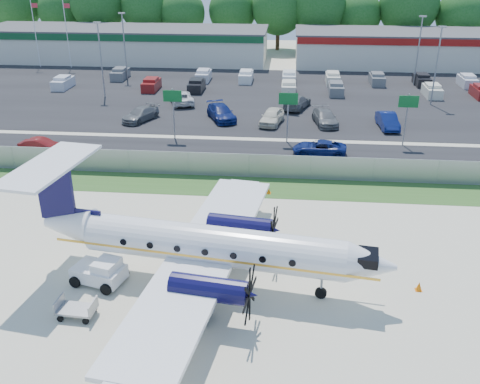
# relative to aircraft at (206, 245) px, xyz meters

# --- Properties ---
(ground) EXTENTS (170.00, 170.00, 0.00)m
(ground) POSITION_rel_aircraft_xyz_m (1.21, 1.33, -2.45)
(ground) COLOR beige
(ground) RESTS_ON ground
(grass_verge) EXTENTS (170.00, 4.00, 0.02)m
(grass_verge) POSITION_rel_aircraft_xyz_m (1.21, 13.33, -2.45)
(grass_verge) COLOR #2D561E
(grass_verge) RESTS_ON ground
(access_road) EXTENTS (170.00, 8.00, 0.02)m
(access_road) POSITION_rel_aircraft_xyz_m (1.21, 20.33, -2.44)
(access_road) COLOR black
(access_road) RESTS_ON ground
(parking_lot) EXTENTS (170.00, 32.00, 0.02)m
(parking_lot) POSITION_rel_aircraft_xyz_m (1.21, 41.33, -2.44)
(parking_lot) COLOR black
(parking_lot) RESTS_ON ground
(perimeter_fence) EXTENTS (120.00, 0.06, 1.99)m
(perimeter_fence) POSITION_rel_aircraft_xyz_m (1.21, 15.33, -1.45)
(perimeter_fence) COLOR gray
(perimeter_fence) RESTS_ON ground
(building_west) EXTENTS (46.40, 12.40, 5.24)m
(building_west) POSITION_rel_aircraft_xyz_m (-22.79, 63.31, 0.18)
(building_west) COLOR silver
(building_west) RESTS_ON ground
(building_east) EXTENTS (44.40, 12.40, 5.24)m
(building_east) POSITION_rel_aircraft_xyz_m (27.21, 63.31, 0.18)
(building_east) COLOR silver
(building_east) RESTS_ON ground
(sign_left) EXTENTS (1.80, 0.26, 5.00)m
(sign_left) POSITION_rel_aircraft_xyz_m (-6.79, 24.24, 1.16)
(sign_left) COLOR gray
(sign_left) RESTS_ON ground
(sign_mid) EXTENTS (1.80, 0.26, 5.00)m
(sign_mid) POSITION_rel_aircraft_xyz_m (4.21, 24.24, 1.16)
(sign_mid) COLOR gray
(sign_mid) RESTS_ON ground
(sign_right) EXTENTS (1.80, 0.26, 5.00)m
(sign_right) POSITION_rel_aircraft_xyz_m (15.21, 24.24, 1.16)
(sign_right) COLOR gray
(sign_right) RESTS_ON ground
(flagpole_west) EXTENTS (1.06, 0.12, 10.00)m
(flagpole_west) POSITION_rel_aircraft_xyz_m (-34.71, 56.33, 3.19)
(flagpole_west) COLOR white
(flagpole_west) RESTS_ON ground
(flagpole_east) EXTENTS (1.06, 0.12, 10.00)m
(flagpole_east) POSITION_rel_aircraft_xyz_m (-29.71, 56.33, 3.19)
(flagpole_east) COLOR white
(flagpole_east) RESTS_ON ground
(light_pole_nw) EXTENTS (0.90, 0.35, 9.09)m
(light_pole_nw) POSITION_rel_aircraft_xyz_m (-18.79, 39.33, 2.78)
(light_pole_nw) COLOR gray
(light_pole_nw) RESTS_ON ground
(light_pole_ne) EXTENTS (0.90, 0.35, 9.09)m
(light_pole_ne) POSITION_rel_aircraft_xyz_m (21.21, 39.33, 2.78)
(light_pole_ne) COLOR gray
(light_pole_ne) RESTS_ON ground
(light_pole_sw) EXTENTS (0.90, 0.35, 9.09)m
(light_pole_sw) POSITION_rel_aircraft_xyz_m (-18.79, 49.33, 2.78)
(light_pole_sw) COLOR gray
(light_pole_sw) RESTS_ON ground
(light_pole_se) EXTENTS (0.90, 0.35, 9.09)m
(light_pole_se) POSITION_rel_aircraft_xyz_m (21.21, 49.33, 2.78)
(light_pole_se) COLOR gray
(light_pole_se) RESTS_ON ground
(tree_line) EXTENTS (112.00, 6.00, 14.00)m
(tree_line) POSITION_rel_aircraft_xyz_m (1.21, 75.33, -2.45)
(tree_line) COLOR #184E17
(tree_line) RESTS_ON ground
(aircraft) EXTENTS (20.76, 20.40, 6.36)m
(aircraft) POSITION_rel_aircraft_xyz_m (0.00, 0.00, 0.00)
(aircraft) COLOR white
(aircraft) RESTS_ON ground
(pushback_tug) EXTENTS (3.14, 2.63, 1.51)m
(pushback_tug) POSITION_rel_aircraft_xyz_m (-5.87, -0.57, -1.73)
(pushback_tug) COLOR white
(pushback_tug) RESTS_ON ground
(baggage_cart_near) EXTENTS (2.00, 1.49, 0.94)m
(baggage_cart_near) POSITION_rel_aircraft_xyz_m (-0.12, -3.26, -2.02)
(baggage_cart_near) COLOR gray
(baggage_cart_near) RESTS_ON ground
(baggage_cart_far) EXTENTS (1.99, 1.27, 1.01)m
(baggage_cart_far) POSITION_rel_aircraft_xyz_m (-6.13, -3.63, -1.99)
(baggage_cart_far) COLOR gray
(baggage_cart_far) RESTS_ON ground
(cone_nose) EXTENTS (0.37, 0.37, 0.52)m
(cone_nose) POSITION_rel_aircraft_xyz_m (11.73, 0.30, -2.21)
(cone_nose) COLOR orange
(cone_nose) RESTS_ON ground
(cone_starboard_wing) EXTENTS (0.43, 0.43, 0.61)m
(cone_starboard_wing) POSITION_rel_aircraft_xyz_m (2.92, 12.27, -2.17)
(cone_starboard_wing) COLOR orange
(cone_starboard_wing) RESTS_ON ground
(road_car_west) EXTENTS (4.23, 1.89, 1.35)m
(road_car_west) POSITION_rel_aircraft_xyz_m (-18.07, 19.24, -2.45)
(road_car_west) COLOR maroon
(road_car_west) RESTS_ON ground
(road_car_mid) EXTENTS (4.97, 2.59, 1.34)m
(road_car_mid) POSITION_rel_aircraft_xyz_m (7.17, 21.01, -2.45)
(road_car_mid) COLOR navy
(road_car_mid) RESTS_ON ground
(parked_car_a) EXTENTS (3.79, 5.29, 1.42)m
(parked_car_a) POSITION_rel_aircraft_xyz_m (-11.67, 29.84, -2.45)
(parked_car_a) COLOR #595B5E
(parked_car_a) RESTS_ON ground
(parked_car_b) EXTENTS (4.23, 5.92, 1.59)m
(parked_car_b) POSITION_rel_aircraft_xyz_m (-2.99, 30.99, -2.45)
(parked_car_b) COLOR navy
(parked_car_b) RESTS_ON ground
(parked_car_c) EXTENTS (2.88, 5.12, 1.64)m
(parked_car_c) POSITION_rel_aircraft_xyz_m (2.54, 29.95, -2.45)
(parked_car_c) COLOR beige
(parked_car_c) RESTS_ON ground
(parked_car_d) EXTENTS (2.95, 5.42, 1.49)m
(parked_car_d) POSITION_rel_aircraft_xyz_m (8.17, 30.34, -2.45)
(parked_car_d) COLOR #595B5E
(parked_car_d) RESTS_ON ground
(parked_car_e) EXTENTS (2.02, 4.88, 1.57)m
(parked_car_e) POSITION_rel_aircraft_xyz_m (14.57, 29.66, -2.45)
(parked_car_e) COLOR navy
(parked_car_e) RESTS_ON ground
(parked_car_f) EXTENTS (4.10, 5.95, 1.51)m
(parked_car_f) POSITION_rel_aircraft_xyz_m (-8.57, 37.06, -2.45)
(parked_car_f) COLOR silver
(parked_car_f) RESTS_ON ground
(parked_car_g) EXTENTS (3.74, 5.79, 1.56)m
(parked_car_g) POSITION_rel_aircraft_xyz_m (5.21, 36.24, -2.45)
(parked_car_g) COLOR #595B5E
(parked_car_g) RESTS_ON ground
(far_parking_rows) EXTENTS (56.00, 10.00, 1.60)m
(far_parking_rows) POSITION_rel_aircraft_xyz_m (1.21, 46.33, -2.45)
(far_parking_rows) COLOR gray
(far_parking_rows) RESTS_ON ground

